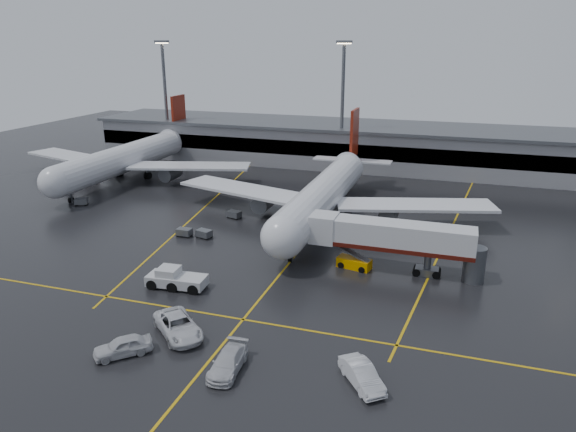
% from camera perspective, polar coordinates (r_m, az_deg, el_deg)
% --- Properties ---
extents(ground, '(220.00, 220.00, 0.00)m').
position_cam_1_polar(ground, '(71.22, 2.03, -2.73)').
color(ground, black).
rests_on(ground, ground).
extents(apron_line_centre, '(0.25, 90.00, 0.02)m').
position_cam_1_polar(apron_line_centre, '(71.22, 2.03, -2.72)').
color(apron_line_centre, gold).
rests_on(apron_line_centre, ground).
extents(apron_line_stop, '(60.00, 0.25, 0.02)m').
position_cam_1_polar(apron_line_stop, '(52.39, -4.83, -10.97)').
color(apron_line_stop, gold).
rests_on(apron_line_stop, ground).
extents(apron_line_left, '(9.99, 69.35, 0.02)m').
position_cam_1_polar(apron_line_left, '(87.07, -8.83, 1.03)').
color(apron_line_left, gold).
rests_on(apron_line_left, ground).
extents(apron_line_right, '(7.57, 69.64, 0.02)m').
position_cam_1_polar(apron_line_right, '(78.20, 16.91, -1.58)').
color(apron_line_right, gold).
rests_on(apron_line_right, ground).
extents(terminal, '(122.00, 19.00, 8.60)m').
position_cam_1_polar(terminal, '(115.29, 8.78, 7.50)').
color(terminal, gray).
rests_on(terminal, ground).
extents(light_mast_left, '(3.00, 1.20, 25.45)m').
position_cam_1_polar(light_mast_left, '(123.87, -12.99, 12.74)').
color(light_mast_left, '#595B60').
rests_on(light_mast_left, ground).
extents(light_mast_mid, '(3.00, 1.20, 25.45)m').
position_cam_1_polar(light_mast_mid, '(108.99, 5.85, 12.40)').
color(light_mast_mid, '#595B60').
rests_on(light_mast_mid, ground).
extents(main_airliner, '(48.80, 45.60, 14.10)m').
position_cam_1_polar(main_airliner, '(78.79, 4.04, 2.55)').
color(main_airliner, silver).
rests_on(main_airliner, ground).
extents(second_airliner, '(48.80, 45.60, 14.10)m').
position_cam_1_polar(second_airliner, '(106.86, -16.75, 6.02)').
color(second_airliner, silver).
rests_on(second_airliner, ground).
extents(jet_bridge, '(19.90, 3.40, 6.05)m').
position_cam_1_polar(jet_bridge, '(62.15, 11.08, -2.42)').
color(jet_bridge, silver).
rests_on(jet_bridge, ground).
extents(pushback_tractor, '(6.60, 3.17, 2.30)m').
position_cam_1_polar(pushback_tractor, '(59.40, -11.96, -6.64)').
color(pushback_tractor, silver).
rests_on(pushback_tractor, ground).
extents(belt_loader, '(4.21, 2.55, 2.50)m').
position_cam_1_polar(belt_loader, '(63.41, 7.09, -5.01)').
color(belt_loader, '#E59200').
rests_on(belt_loader, ground).
extents(service_van_a, '(6.91, 6.63, 1.82)m').
position_cam_1_polar(service_van_a, '(50.36, -11.66, -11.43)').
color(service_van_a, silver).
rests_on(service_van_a, ground).
extents(service_van_b, '(2.60, 5.56, 1.57)m').
position_cam_1_polar(service_van_b, '(45.00, -6.45, -15.26)').
color(service_van_b, silver).
rests_on(service_van_b, ground).
extents(service_van_c, '(4.55, 5.15, 1.69)m').
position_cam_1_polar(service_van_c, '(43.59, 7.90, -16.47)').
color(service_van_c, silver).
rests_on(service_van_c, ground).
extents(service_van_d, '(4.91, 4.77, 1.67)m').
position_cam_1_polar(service_van_d, '(48.69, -17.25, -13.15)').
color(service_van_d, silver).
rests_on(service_van_d, ground).
extents(baggage_cart_a, '(2.26, 1.76, 1.12)m').
position_cam_1_polar(baggage_cart_a, '(73.17, -8.97, -1.84)').
color(baggage_cart_a, '#595B60').
rests_on(baggage_cart_a, ground).
extents(baggage_cart_b, '(2.02, 1.32, 1.12)m').
position_cam_1_polar(baggage_cart_b, '(74.19, -11.03, -1.68)').
color(baggage_cart_b, '#595B60').
rests_on(baggage_cart_b, ground).
extents(baggage_cart_c, '(2.28, 1.79, 1.12)m').
position_cam_1_polar(baggage_cart_c, '(80.61, -5.77, 0.20)').
color(baggage_cart_c, '#595B60').
rests_on(baggage_cart_c, ground).
extents(baggage_cart_d, '(2.36, 2.02, 1.12)m').
position_cam_1_polar(baggage_cart_d, '(101.99, -22.52, 2.75)').
color(baggage_cart_d, '#595B60').
rests_on(baggage_cart_d, ground).
extents(baggage_cart_e, '(2.37, 2.04, 1.12)m').
position_cam_1_polar(baggage_cart_e, '(92.89, -21.24, 1.47)').
color(baggage_cart_e, '#595B60').
rests_on(baggage_cart_e, ground).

